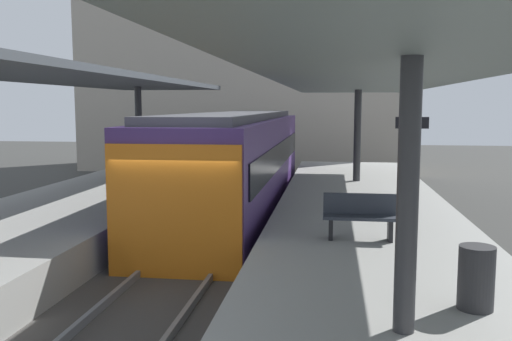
# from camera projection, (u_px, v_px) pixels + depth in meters

# --- Properties ---
(ground_plane) EXTENTS (80.00, 80.00, 0.00)m
(ground_plane) POSITION_uv_depth(u_px,v_px,m) (188.00, 273.00, 11.66)
(ground_plane) COLOR #383835
(platform_left) EXTENTS (4.40, 28.00, 1.00)m
(platform_left) POSITION_uv_depth(u_px,v_px,m) (20.00, 244.00, 12.12)
(platform_left) COLOR #9E9E99
(platform_left) RESTS_ON ground_plane
(platform_right) EXTENTS (4.40, 28.00, 1.00)m
(platform_right) POSITION_uv_depth(u_px,v_px,m) (372.00, 257.00, 11.08)
(platform_right) COLOR #9E9E99
(platform_right) RESTS_ON ground_plane
(track_ballast) EXTENTS (3.20, 28.00, 0.20)m
(track_ballast) POSITION_uv_depth(u_px,v_px,m) (188.00, 268.00, 11.64)
(track_ballast) COLOR #423F3D
(track_ballast) RESTS_ON ground_plane
(rail_near_side) EXTENTS (0.08, 28.00, 0.14)m
(rail_near_side) POSITION_uv_depth(u_px,v_px,m) (155.00, 259.00, 11.72)
(rail_near_side) COLOR slate
(rail_near_side) RESTS_ON track_ballast
(rail_far_side) EXTENTS (0.08, 28.00, 0.14)m
(rail_far_side) POSITION_uv_depth(u_px,v_px,m) (222.00, 262.00, 11.53)
(rail_far_side) COLOR slate
(rail_far_side) RESTS_ON track_ballast
(commuter_train) EXTENTS (2.78, 14.21, 3.10)m
(commuter_train) POSITION_uv_depth(u_px,v_px,m) (237.00, 163.00, 17.42)
(commuter_train) COLOR #472D6B
(commuter_train) RESTS_ON track_ballast
(canopy_left) EXTENTS (4.18, 21.00, 3.34)m
(canopy_left) POSITION_uv_depth(u_px,v_px,m) (45.00, 76.00, 13.06)
(canopy_left) COLOR #333335
(canopy_left) RESTS_ON platform_left
(canopy_right) EXTENTS (4.18, 21.00, 3.21)m
(canopy_right) POSITION_uv_depth(u_px,v_px,m) (371.00, 79.00, 12.04)
(canopy_right) COLOR #333335
(canopy_right) RESTS_ON platform_right
(platform_bench) EXTENTS (1.40, 0.41, 0.86)m
(platform_bench) POSITION_uv_depth(u_px,v_px,m) (360.00, 215.00, 10.42)
(platform_bench) COLOR black
(platform_bench) RESTS_ON platform_right
(platform_sign) EXTENTS (0.90, 0.08, 2.21)m
(platform_sign) POSITION_uv_depth(u_px,v_px,m) (412.00, 138.00, 15.27)
(platform_sign) COLOR #262628
(platform_sign) RESTS_ON platform_right
(litter_bin) EXTENTS (0.44, 0.44, 0.80)m
(litter_bin) POSITION_uv_depth(u_px,v_px,m) (476.00, 278.00, 6.83)
(litter_bin) COLOR #2D2D30
(litter_bin) RESTS_ON platform_right
(station_building_backdrop) EXTENTS (18.00, 6.00, 11.00)m
(station_building_backdrop) POSITION_uv_depth(u_px,v_px,m) (250.00, 70.00, 30.92)
(station_building_backdrop) COLOR #A89E8E
(station_building_backdrop) RESTS_ON ground_plane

